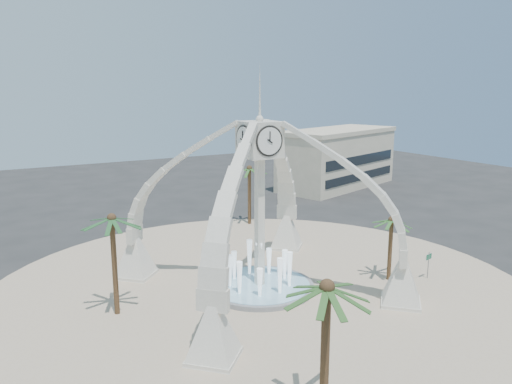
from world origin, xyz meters
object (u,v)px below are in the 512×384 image
palm_east (392,221)px  clock_tower (260,204)px  street_sign (429,260)px  palm_north (249,169)px  fountain (259,286)px  palm_south (327,289)px  palm_west (112,220)px

palm_east → clock_tower: bearing=160.2°
clock_tower → palm_east: 10.28m
palm_east → street_sign: size_ratio=2.53×
palm_east → palm_north: bearing=93.9°
clock_tower → fountain: bearing=90.0°
palm_north → palm_south: (-13.27, -30.19, 0.21)m
fountain → palm_north: palm_north is taller
palm_east → street_sign: palm_east is taller
palm_west → street_sign: size_ratio=3.34×
palm_west → palm_south: bearing=-71.7°
fountain → palm_south: palm_south is taller
palm_north → palm_south: 32.98m
palm_south → street_sign: (17.39, 9.38, -4.71)m
fountain → palm_east: bearing=-19.8°
palm_west → street_sign: palm_west is taller
fountain → palm_north: bearing=62.9°
clock_tower → palm_south: (-5.08, -14.16, -0.23)m
clock_tower → palm_east: bearing=-19.8°
palm_east → palm_south: (-14.61, -10.73, 1.51)m
palm_east → palm_west: 20.27m
street_sign → palm_west: bearing=154.9°
street_sign → palm_south: bearing=-161.9°
palm_north → palm_east: bearing=-86.1°
palm_west → clock_tower: bearing=-6.5°
palm_west → street_sign: bearing=-14.8°
palm_south → palm_west: bearing=108.3°
palm_east → street_sign: (2.78, -1.35, -3.21)m
clock_tower → palm_east: clock_tower is taller
fountain → palm_east: 11.07m
clock_tower → palm_west: 10.21m
palm_north → street_sign: (4.12, -20.81, -4.51)m
palm_east → palm_west: bearing=166.9°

